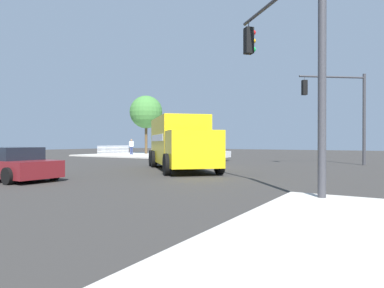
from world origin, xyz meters
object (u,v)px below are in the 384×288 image
Objects in this scene: traffic_light_primary at (344,105)px; shade_tree_near at (146,112)px; pedestrian_near_corner at (131,146)px; sedan_maroon at (11,164)px; traffic_light_secondary at (290,51)px; pickup_white at (198,152)px; delivery_truck at (180,142)px.

traffic_light_primary is 23.71m from shade_tree_near.
pedestrian_near_corner is 4.73m from shade_tree_near.
shade_tree_near reaches higher than pedestrian_near_corner.
shade_tree_near reaches higher than sedan_maroon.
traffic_light_secondary is at bearing 1.48° from traffic_light_primary.
pickup_white is (-14.30, -11.46, -3.43)m from traffic_light_secondary.
shade_tree_near reaches higher than delivery_truck.
delivery_truck reaches higher than sedan_maroon.
traffic_light_secondary is 1.14× the size of pickup_white.
sedan_maroon is 24.34m from pedestrian_near_corner.
traffic_light_primary reaches higher than sedan_maroon.
pedestrian_near_corner is (-4.85, -22.46, -2.84)m from traffic_light_primary.
delivery_truck is at bearing 24.38° from pickup_white.
pickup_white is at bearing 57.38° from shade_tree_near.
traffic_light_secondary reaches higher than pedestrian_near_corner.
shade_tree_near is at bearing -179.70° from pedestrian_near_corner.
traffic_light_secondary is at bearing 100.97° from sedan_maroon.
traffic_light_secondary reaches higher than sedan_maroon.
shade_tree_near is at bearing -108.37° from traffic_light_primary.
traffic_light_primary is 3.51× the size of pedestrian_near_corner.
traffic_light_primary reaches higher than pedestrian_near_corner.
pedestrian_near_corner is (-13.22, -15.24, -0.39)m from delivery_truck.
delivery_truck is 1.36× the size of pickup_white.
delivery_truck is at bearing 43.93° from shade_tree_near.
delivery_truck is 20.17m from pedestrian_near_corner.
shade_tree_near reaches higher than traffic_light_secondary.
traffic_light_secondary reaches higher than traffic_light_primary.
shade_tree_near reaches higher than pickup_white.
traffic_light_primary is at bearing -178.52° from traffic_light_secondary.
shade_tree_near is (-7.46, -22.47, 1.10)m from traffic_light_primary.
traffic_light_primary is 14.13m from traffic_light_secondary.
traffic_light_secondary is 29.83m from pedestrian_near_corner.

